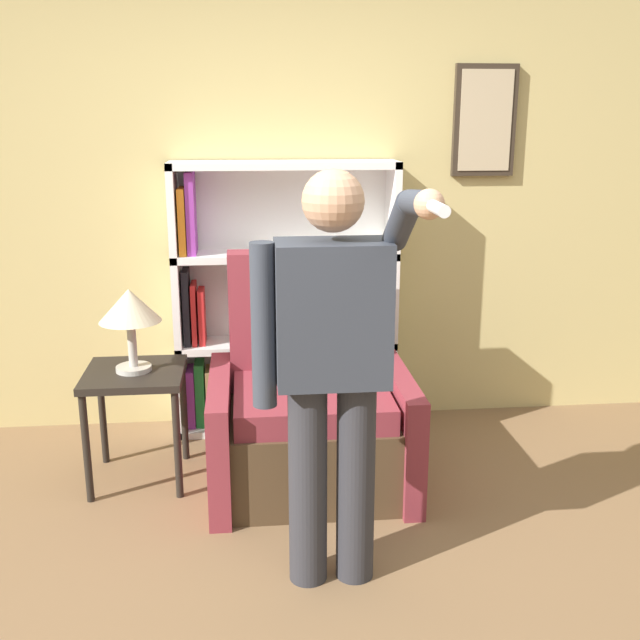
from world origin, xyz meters
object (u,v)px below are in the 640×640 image
Objects in this scene: person_standing at (332,359)px; table_lamp at (130,309)px; side_table at (135,388)px; bookcase at (272,300)px; armchair at (309,413)px.

person_standing is 3.92× the size of table_lamp.
person_standing is 1.35m from side_table.
bookcase is 0.81m from armchair.
table_lamp is at bearing -90.00° from side_table.
side_table is (-0.86, 0.07, 0.14)m from armchair.
bookcase reaches higher than armchair.
bookcase is 0.96× the size of person_standing.
armchair is at bearing -77.16° from bookcase.
side_table is (-0.87, 0.94, -0.43)m from person_standing.
side_table is (-0.70, -0.61, -0.28)m from bookcase.
armchair reaches higher than table_lamp.
bookcase is 1.56m from person_standing.
person_standing reaches higher than armchair.
table_lamp is (-0.87, 0.94, -0.03)m from person_standing.
armchair reaches higher than side_table.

